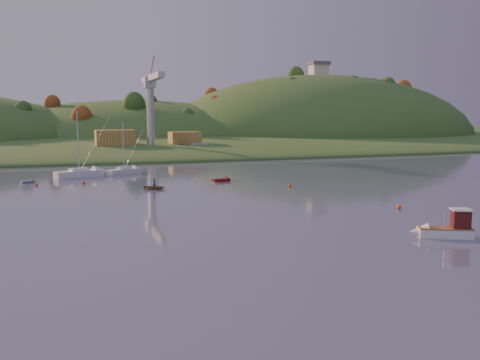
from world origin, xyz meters
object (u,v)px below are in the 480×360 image
object	(u,v)px
sailboat_near	(124,170)
canoe	(154,187)
fishing_boat	(441,229)
sailboat_far	(79,173)
grey_dinghy	(30,181)
red_tender	(224,180)

from	to	relation	value
sailboat_near	canoe	bearing A→B (deg)	-116.18
fishing_boat	sailboat_near	xyz separation A→B (m)	(-22.23, 65.73, -0.16)
sailboat_near	sailboat_far	xyz separation A→B (m)	(-8.65, -2.73, 0.12)
sailboat_far	sailboat_near	bearing A→B (deg)	-2.39
fishing_boat	sailboat_far	bearing A→B (deg)	-38.43
grey_dinghy	canoe	bearing A→B (deg)	-66.76
fishing_boat	grey_dinghy	world-z (taller)	fishing_boat
red_tender	grey_dinghy	size ratio (longest dim) A/B	1.35
fishing_boat	canoe	bearing A→B (deg)	-38.65
fishing_boat	red_tender	size ratio (longest dim) A/B	1.64
sailboat_near	sailboat_far	bearing A→B (deg)	166.81
canoe	red_tender	distance (m)	14.87
fishing_boat	grey_dinghy	size ratio (longest dim) A/B	2.21
sailboat_far	canoe	distance (m)	23.55
red_tender	fishing_boat	bearing A→B (deg)	-91.59
fishing_boat	sailboat_far	size ratio (longest dim) A/B	0.49
sailboat_far	red_tender	distance (m)	28.27
sailboat_far	red_tender	xyz separation A→B (m)	(24.04, -14.87, -0.54)
sailboat_far	red_tender	world-z (taller)	sailboat_far
sailboat_near	red_tender	size ratio (longest dim) A/B	2.71
fishing_boat	sailboat_far	distance (m)	70.16
sailboat_far	canoe	world-z (taller)	sailboat_far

